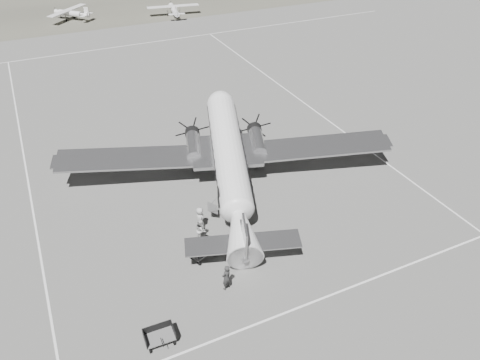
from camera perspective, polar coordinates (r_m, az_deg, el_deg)
name	(u,v)px	position (r m, az deg, el deg)	size (l,w,h in m)	color
ground	(255,178)	(40.81, 1.84, 0.27)	(260.00, 260.00, 0.00)	slate
taxi_line_near	(352,287)	(31.93, 13.48, -12.55)	(60.00, 0.15, 0.01)	white
taxi_line_right	(366,148)	(46.72, 15.14, 3.76)	(0.15, 80.00, 0.01)	white
taxi_line_left	(26,169)	(46.15, -24.64, 1.22)	(0.15, 60.00, 0.01)	white
taxi_line_horizon	(136,44)	(75.29, -12.52, 15.86)	(90.00, 0.15, 0.01)	white
dc3_airliner	(229,162)	(37.83, -1.29, 2.22)	(28.79, 19.98, 5.48)	#ADADAF
light_plane_left	(70,14)	(90.98, -19.99, 18.46)	(9.27, 7.52, 1.92)	white
light_plane_right	(174,10)	(89.32, -8.10, 19.79)	(9.26, 7.52, 1.92)	white
baggage_cart_near	(203,250)	(32.83, -4.57, -8.56)	(1.95, 1.38, 1.10)	#5E5E5E
baggage_cart_far	(160,337)	(28.34, -9.78, -18.32)	(1.82, 1.28, 1.03)	#5E5E5E
ground_crew	(226,277)	(30.33, -1.66, -11.79)	(0.71, 0.46, 1.94)	#2D2D2D
ramp_agent	(201,230)	(33.89, -4.77, -6.08)	(0.90, 0.70, 1.86)	silver
passenger	(200,219)	(34.84, -4.89, -4.71)	(0.94, 0.61, 1.93)	#AEAEAC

